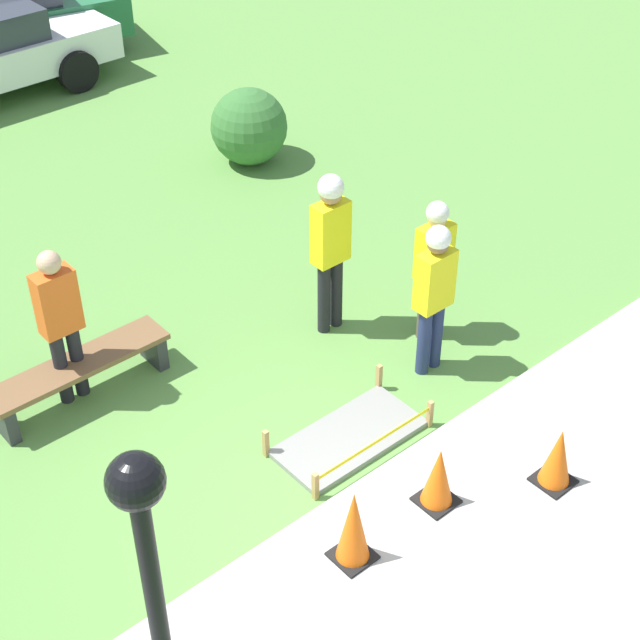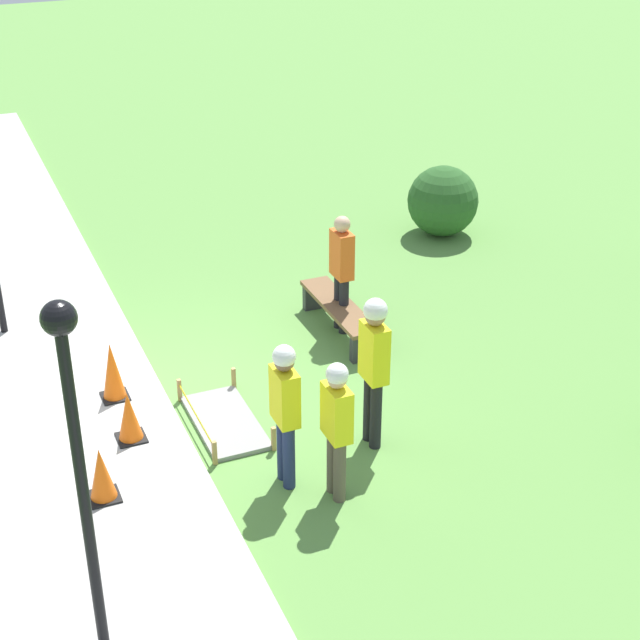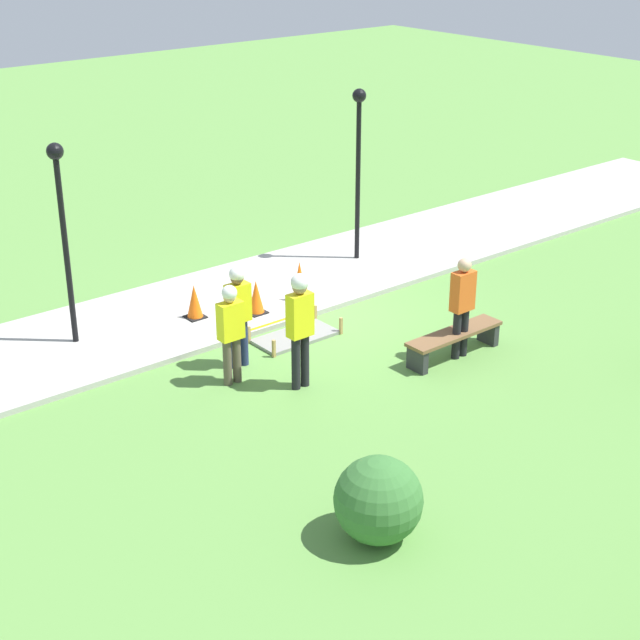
{
  "view_description": "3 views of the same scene",
  "coord_description": "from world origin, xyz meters",
  "px_view_note": "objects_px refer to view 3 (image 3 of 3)",
  "views": [
    {
      "loc": [
        -3.81,
        -4.54,
        6.72
      ],
      "look_at": [
        1.16,
        1.25,
        0.94
      ],
      "focal_mm": 55.0,
      "sensor_mm": 36.0,
      "label": 1
    },
    {
      "loc": [
        10.68,
        -2.34,
        6.77
      ],
      "look_at": [
        0.65,
        1.91,
        1.05
      ],
      "focal_mm": 55.0,
      "sensor_mm": 36.0,
      "label": 2
    },
    {
      "loc": [
        10.47,
        12.94,
        7.27
      ],
      "look_at": [
        1.4,
        1.81,
        0.93
      ],
      "focal_mm": 55.0,
      "sensor_mm": 36.0,
      "label": 3
    }
  ],
  "objects_px": {
    "traffic_cone_far_patch": "(256,297)",
    "traffic_cone_sidewalk_edge": "(194,302)",
    "worker_assistant": "(238,308)",
    "lamppost_near": "(62,213)",
    "worker_trainee": "(300,319)",
    "worker_supervisor": "(231,326)",
    "lamppost_far": "(358,148)",
    "traffic_cone_near_patch": "(300,281)",
    "bystander_in_orange_shirt": "(462,302)",
    "park_bench": "(454,339)"
  },
  "relations": [
    {
      "from": "traffic_cone_sidewalk_edge",
      "to": "worker_supervisor",
      "type": "distance_m",
      "value": 2.6
    },
    {
      "from": "traffic_cone_far_patch",
      "to": "lamppost_far",
      "type": "xyz_separation_m",
      "value": [
        -3.37,
        -1.05,
        2.04
      ]
    },
    {
      "from": "traffic_cone_far_patch",
      "to": "traffic_cone_sidewalk_edge",
      "type": "bearing_deg",
      "value": -28.23
    },
    {
      "from": "worker_supervisor",
      "to": "lamppost_near",
      "type": "relative_size",
      "value": 0.48
    },
    {
      "from": "traffic_cone_far_patch",
      "to": "traffic_cone_sidewalk_edge",
      "type": "xyz_separation_m",
      "value": [
        0.99,
        -0.53,
        -0.0
      ]
    },
    {
      "from": "traffic_cone_far_patch",
      "to": "lamppost_near",
      "type": "distance_m",
      "value": 3.85
    },
    {
      "from": "bystander_in_orange_shirt",
      "to": "lamppost_far",
      "type": "bearing_deg",
      "value": -110.13
    },
    {
      "from": "park_bench",
      "to": "traffic_cone_far_patch",
      "type": "bearing_deg",
      "value": -64.52
    },
    {
      "from": "traffic_cone_near_patch",
      "to": "worker_trainee",
      "type": "distance_m",
      "value": 3.41
    },
    {
      "from": "worker_assistant",
      "to": "park_bench",
      "type": "bearing_deg",
      "value": 146.63
    },
    {
      "from": "traffic_cone_far_patch",
      "to": "bystander_in_orange_shirt",
      "type": "height_order",
      "value": "bystander_in_orange_shirt"
    },
    {
      "from": "park_bench",
      "to": "worker_trainee",
      "type": "xyz_separation_m",
      "value": [
        2.69,
        -0.76,
        0.85
      ]
    },
    {
      "from": "traffic_cone_far_patch",
      "to": "traffic_cone_sidewalk_edge",
      "type": "height_order",
      "value": "same"
    },
    {
      "from": "park_bench",
      "to": "worker_supervisor",
      "type": "height_order",
      "value": "worker_supervisor"
    },
    {
      "from": "traffic_cone_near_patch",
      "to": "lamppost_near",
      "type": "bearing_deg",
      "value": -13.66
    },
    {
      "from": "traffic_cone_far_patch",
      "to": "worker_trainee",
      "type": "bearing_deg",
      "value": 68.33
    },
    {
      "from": "worker_trainee",
      "to": "worker_supervisor",
      "type": "bearing_deg",
      "value": -46.63
    },
    {
      "from": "traffic_cone_far_patch",
      "to": "park_bench",
      "type": "bearing_deg",
      "value": 115.48
    },
    {
      "from": "traffic_cone_near_patch",
      "to": "park_bench",
      "type": "distance_m",
      "value": 3.47
    },
    {
      "from": "worker_trainee",
      "to": "lamppost_near",
      "type": "height_order",
      "value": "lamppost_near"
    },
    {
      "from": "worker_trainee",
      "to": "lamppost_near",
      "type": "relative_size",
      "value": 0.55
    },
    {
      "from": "worker_trainee",
      "to": "lamppost_far",
      "type": "relative_size",
      "value": 0.54
    },
    {
      "from": "traffic_cone_sidewalk_edge",
      "to": "lamppost_far",
      "type": "xyz_separation_m",
      "value": [
        -4.36,
        -0.52,
        2.04
      ]
    },
    {
      "from": "traffic_cone_near_patch",
      "to": "traffic_cone_far_patch",
      "type": "bearing_deg",
      "value": -1.45
    },
    {
      "from": "traffic_cone_near_patch",
      "to": "worker_supervisor",
      "type": "height_order",
      "value": "worker_supervisor"
    },
    {
      "from": "traffic_cone_sidewalk_edge",
      "to": "bystander_in_orange_shirt",
      "type": "relative_size",
      "value": 0.36
    },
    {
      "from": "traffic_cone_far_patch",
      "to": "worker_supervisor",
      "type": "relative_size",
      "value": 0.38
    },
    {
      "from": "worker_assistant",
      "to": "bystander_in_orange_shirt",
      "type": "xyz_separation_m",
      "value": [
        -3.08,
        2.05,
        -0.04
      ]
    },
    {
      "from": "lamppost_near",
      "to": "lamppost_far",
      "type": "relative_size",
      "value": 0.98
    },
    {
      "from": "park_bench",
      "to": "worker_supervisor",
      "type": "bearing_deg",
      "value": -24.4
    },
    {
      "from": "worker_supervisor",
      "to": "lamppost_far",
      "type": "bearing_deg",
      "value": -150.63
    },
    {
      "from": "traffic_cone_sidewalk_edge",
      "to": "lamppost_near",
      "type": "relative_size",
      "value": 0.18
    },
    {
      "from": "worker_supervisor",
      "to": "worker_assistant",
      "type": "height_order",
      "value": "worker_assistant"
    },
    {
      "from": "bystander_in_orange_shirt",
      "to": "lamppost_far",
      "type": "xyz_separation_m",
      "value": [
        -1.67,
        -4.54,
        1.45
      ]
    },
    {
      "from": "traffic_cone_far_patch",
      "to": "lamppost_near",
      "type": "height_order",
      "value": "lamppost_near"
    },
    {
      "from": "traffic_cone_sidewalk_edge",
      "to": "worker_supervisor",
      "type": "bearing_deg",
      "value": 71.1
    },
    {
      "from": "traffic_cone_sidewalk_edge",
      "to": "worker_assistant",
      "type": "xyz_separation_m",
      "value": [
        0.39,
        1.98,
        0.64
      ]
    },
    {
      "from": "traffic_cone_far_patch",
      "to": "bystander_in_orange_shirt",
      "type": "distance_m",
      "value": 3.93
    },
    {
      "from": "worker_supervisor",
      "to": "bystander_in_orange_shirt",
      "type": "xyz_separation_m",
      "value": [
        -3.52,
        1.63,
        0.02
      ]
    },
    {
      "from": "traffic_cone_near_patch",
      "to": "park_bench",
      "type": "bearing_deg",
      "value": 100.68
    },
    {
      "from": "bystander_in_orange_shirt",
      "to": "lamppost_near",
      "type": "distance_m",
      "value": 6.74
    },
    {
      "from": "traffic_cone_far_patch",
      "to": "worker_supervisor",
      "type": "bearing_deg",
      "value": 45.8
    },
    {
      "from": "park_bench",
      "to": "worker_assistant",
      "type": "bearing_deg",
      "value": -33.37
    },
    {
      "from": "traffic_cone_near_patch",
      "to": "worker_supervisor",
      "type": "xyz_separation_m",
      "value": [
        2.81,
        1.84,
        0.5
      ]
    },
    {
      "from": "worker_assistant",
      "to": "lamppost_near",
      "type": "distance_m",
      "value": 3.29
    },
    {
      "from": "traffic_cone_far_patch",
      "to": "worker_trainee",
      "type": "height_order",
      "value": "worker_trainee"
    },
    {
      "from": "worker_assistant",
      "to": "bystander_in_orange_shirt",
      "type": "relative_size",
      "value": 1.0
    },
    {
      "from": "worker_trainee",
      "to": "traffic_cone_far_patch",
      "type": "bearing_deg",
      "value": -111.67
    },
    {
      "from": "traffic_cone_sidewalk_edge",
      "to": "worker_trainee",
      "type": "bearing_deg",
      "value": 88.81
    },
    {
      "from": "traffic_cone_near_patch",
      "to": "park_bench",
      "type": "relative_size",
      "value": 0.41
    }
  ]
}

